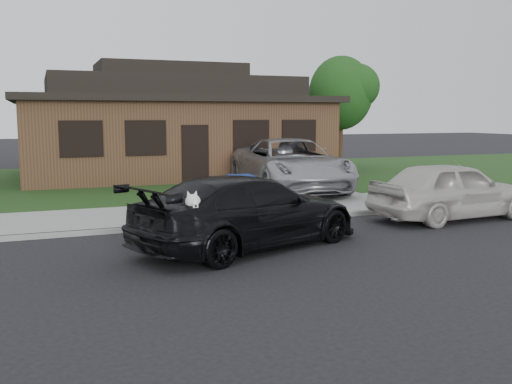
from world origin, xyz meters
name	(u,v)px	position (x,y,z in m)	size (l,w,h in m)	color
ground	(134,274)	(0.00, 0.00, 0.00)	(120.00, 120.00, 0.00)	black
sidewalk	(102,220)	(0.00, 5.00, 0.06)	(60.00, 3.00, 0.12)	gray
curb	(109,231)	(0.00, 3.50, 0.06)	(60.00, 0.12, 0.12)	gray
lawn	(79,183)	(0.00, 13.00, 0.07)	(60.00, 13.00, 0.13)	#193814
driveway	(256,185)	(6.00, 10.00, 0.07)	(4.50, 13.00, 0.14)	gray
sedan	(248,212)	(2.46, 1.13, 0.73)	(5.41, 3.71, 1.45)	black
minivan	(290,164)	(6.48, 8.01, 1.00)	(2.85, 6.18, 1.72)	#A2A4A9
white_compact	(452,190)	(8.37, 2.22, 0.75)	(1.76, 4.38, 1.49)	beige
recycling_bin	(241,195)	(3.36, 4.16, 0.63)	(0.64, 0.67, 1.01)	navy
house	(171,127)	(4.00, 15.00, 2.13)	(12.60, 8.60, 4.65)	#422B1C
tree_1	(344,92)	(12.14, 14.40, 3.71)	(3.15, 3.00, 5.25)	#332114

